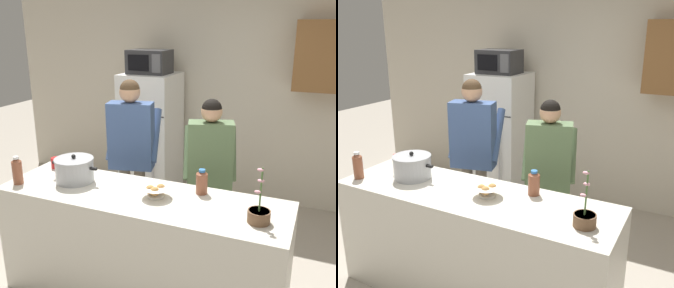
# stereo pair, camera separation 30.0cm
# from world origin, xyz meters

# --- Properties ---
(back_wall_unit) EXTENTS (6.00, 0.48, 2.60)m
(back_wall_unit) POSITION_xyz_m (0.26, 2.26, 1.39)
(back_wall_unit) COLOR beige
(back_wall_unit) RESTS_ON ground
(kitchen_island) EXTENTS (2.27, 0.68, 0.92)m
(kitchen_island) POSITION_xyz_m (0.00, 0.00, 0.46)
(kitchen_island) COLOR silver
(kitchen_island) RESTS_ON ground
(refrigerator) EXTENTS (0.64, 0.68, 1.60)m
(refrigerator) POSITION_xyz_m (-0.77, 1.85, 0.80)
(refrigerator) COLOR white
(refrigerator) RESTS_ON ground
(microwave) EXTENTS (0.48, 0.37, 0.28)m
(microwave) POSITION_xyz_m (-0.77, 1.83, 1.74)
(microwave) COLOR #2D2D30
(microwave) RESTS_ON refrigerator
(person_near_pot) EXTENTS (0.58, 0.51, 1.68)m
(person_near_pot) POSITION_xyz_m (-0.47, 0.75, 1.05)
(person_near_pot) COLOR #726656
(person_near_pot) RESTS_ON ground
(person_by_sink) EXTENTS (0.56, 0.51, 1.56)m
(person_by_sink) POSITION_xyz_m (0.33, 0.72, 0.96)
(person_by_sink) COLOR #33384C
(person_by_sink) RESTS_ON ground
(cooking_pot) EXTENTS (0.43, 0.32, 0.23)m
(cooking_pot) POSITION_xyz_m (-0.62, 0.04, 1.02)
(cooking_pot) COLOR #ADAFB5
(cooking_pot) RESTS_ON kitchen_island
(coffee_mug) EXTENTS (0.13, 0.09, 0.10)m
(coffee_mug) POSITION_xyz_m (-0.96, 0.23, 0.97)
(coffee_mug) COLOR red
(coffee_mug) RESTS_ON kitchen_island
(bread_bowl) EXTENTS (0.23, 0.23, 0.10)m
(bread_bowl) POSITION_xyz_m (0.13, 0.01, 0.97)
(bread_bowl) COLOR white
(bread_bowl) RESTS_ON kitchen_island
(bottle_near_edge) EXTENTS (0.08, 0.08, 0.23)m
(bottle_near_edge) POSITION_xyz_m (-1.02, -0.18, 1.03)
(bottle_near_edge) COLOR brown
(bottle_near_edge) RESTS_ON kitchen_island
(bottle_mid_counter) EXTENTS (0.09, 0.09, 0.20)m
(bottle_mid_counter) POSITION_xyz_m (0.42, 0.21, 1.02)
(bottle_mid_counter) COLOR brown
(bottle_mid_counter) RESTS_ON kitchen_island
(potted_orchid) EXTENTS (0.15, 0.15, 0.38)m
(potted_orchid) POSITION_xyz_m (0.91, -0.08, 0.98)
(potted_orchid) COLOR brown
(potted_orchid) RESTS_ON kitchen_island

